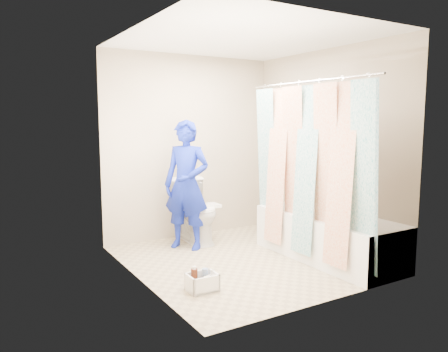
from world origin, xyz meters
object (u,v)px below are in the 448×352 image
bathtub (328,235)px  plumber (187,185)px  toilet (196,210)px  cleaning_caddy (203,283)px

bathtub → plumber: 1.75m
bathtub → toilet: 1.69m
bathtub → cleaning_caddy: size_ratio=6.38×
bathtub → toilet: toilet is taller
toilet → cleaning_caddy: bearing=-112.8°
plumber → bathtub: bearing=4.8°
plumber → toilet: bearing=92.0°
toilet → plumber: (-0.23, -0.20, 0.37)m
toilet → plumber: 0.48m
toilet → plumber: size_ratio=0.52×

